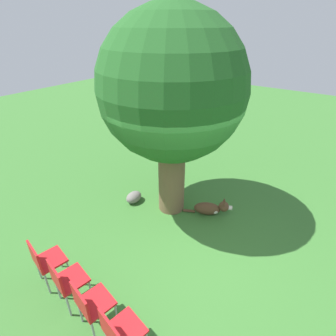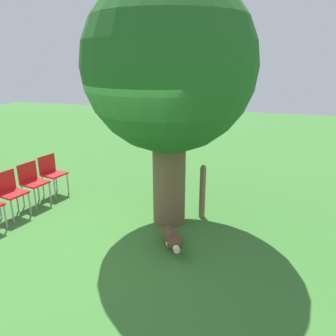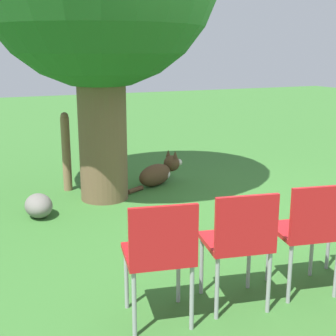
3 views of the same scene
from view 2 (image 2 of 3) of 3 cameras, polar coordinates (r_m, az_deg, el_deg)
The scene contains 8 objects.
ground_plane at distance 5.72m, azimuth -9.29°, elevation -11.89°, with size 30.00×30.00×0.00m, color #38702D.
oak_tree at distance 5.50m, azimuth 0.22°, elevation 16.88°, with size 2.82×2.82×4.18m.
dog at distance 5.30m, azimuth 0.63°, elevation -12.16°, with size 0.59×1.00×0.43m.
fence_post at distance 6.16m, azimuth 6.02°, elevation -4.03°, with size 0.11×0.11×1.04m.
red_chair_1 at distance 6.83m, azimuth -25.84°, elevation -3.49°, with size 0.50×0.51×0.88m.
red_chair_2 at distance 7.21m, azimuth -22.57°, elevation -1.93°, with size 0.50×0.51×0.88m.
red_chair_3 at distance 7.62m, azimuth -19.63°, elevation -0.53°, with size 0.50×0.51×0.88m.
garden_rock at distance 6.98m, azimuth -0.49°, elevation -4.64°, with size 0.43×0.30×0.26m.
Camera 2 is at (2.32, -4.38, 2.86)m, focal length 35.00 mm.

